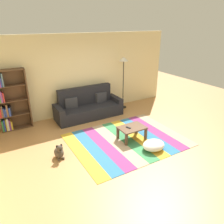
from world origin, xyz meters
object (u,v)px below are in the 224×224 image
(coffee_table, at_px, (132,129))
(standing_lamp, at_px, (124,66))
(pouf, at_px, (154,145))
(tv_remote, at_px, (128,128))
(bookshelf, at_px, (8,102))
(dog, at_px, (59,152))
(couch, at_px, (88,107))

(coffee_table, distance_m, standing_lamp, 2.73)
(pouf, distance_m, tv_remote, 0.83)
(tv_remote, bearing_deg, standing_lamp, 43.14)
(coffee_table, bearing_deg, tv_remote, 174.51)
(bookshelf, bearing_deg, standing_lamp, -2.56)
(dog, xyz_separation_m, standing_lamp, (3.12, 2.02, 1.42))
(bookshelf, relative_size, coffee_table, 2.51)
(standing_lamp, bearing_deg, dog, -147.03)
(couch, distance_m, pouf, 2.83)
(tv_remote, bearing_deg, dog, 158.91)
(bookshelf, bearing_deg, pouf, -46.19)
(dog, bearing_deg, pouf, -21.55)
(couch, xyz_separation_m, tv_remote, (0.27, -2.03, 0.04))
(coffee_table, relative_size, standing_lamp, 0.38)
(dog, bearing_deg, tv_remote, -3.70)
(pouf, xyz_separation_m, standing_lamp, (0.93, 2.88, 1.45))
(bookshelf, xyz_separation_m, coffee_table, (2.76, -2.33, -0.56))
(standing_lamp, bearing_deg, pouf, -107.90)
(coffee_table, xyz_separation_m, dog, (-2.02, 0.13, -0.14))
(standing_lamp, bearing_deg, tv_remote, -119.47)
(couch, height_order, tv_remote, couch)
(bookshelf, xyz_separation_m, dog, (0.75, -2.19, -0.70))
(coffee_table, relative_size, dog, 1.81)
(pouf, xyz_separation_m, dog, (-2.18, 0.86, 0.03))
(couch, relative_size, bookshelf, 1.25)
(pouf, relative_size, tv_remote, 3.90)
(bookshelf, distance_m, dog, 2.42)
(couch, xyz_separation_m, bookshelf, (-2.38, 0.29, 0.52))
(dog, height_order, standing_lamp, standing_lamp)
(coffee_table, xyz_separation_m, standing_lamp, (1.10, 2.15, 1.27))
(bookshelf, xyz_separation_m, pouf, (2.93, -3.06, -0.73))
(tv_remote, bearing_deg, coffee_table, -22.89)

